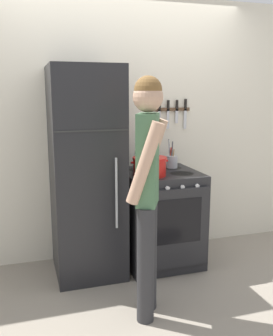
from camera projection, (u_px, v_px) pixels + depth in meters
The scene contains 9 objects.
ground_plane at pixel (121, 250), 3.95m from camera, with size 14.00×14.00×0.00m, color gray.
wall_back at pixel (120, 130), 3.73m from camera, with size 10.00×0.06×2.55m.
refrigerator at pixel (86, 173), 3.34m from camera, with size 0.60×0.70×1.86m.
stove_range at pixel (161, 217), 3.60m from camera, with size 0.70×0.73×0.90m.
dutch_oven_pot at pixel (150, 166), 3.35m from camera, with size 0.35×0.31×0.19m.
tea_kettle at pixel (141, 162), 3.61m from camera, with size 0.21×0.17×0.23m.
utensil_jar at pixel (172, 161), 3.71m from camera, with size 0.11×0.11×0.28m.
person at pixel (148, 185), 2.63m from camera, with size 0.39×0.43×1.75m.
wall_knife_strip at pixel (172, 109), 3.80m from camera, with size 0.38×0.03×0.33m.
Camera 1 is at (-0.94, -3.59, 1.64)m, focal length 40.00 mm.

